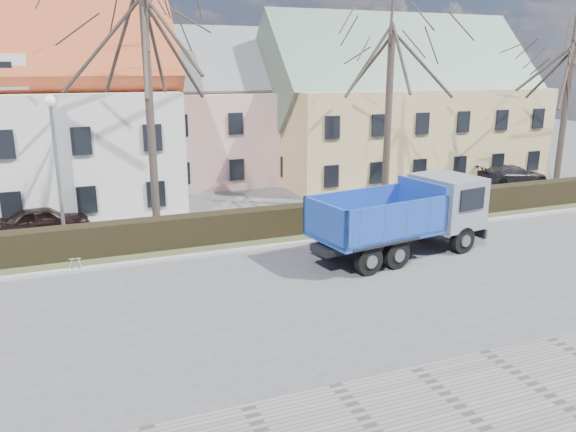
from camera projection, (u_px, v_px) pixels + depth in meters
name	position (u px, v px, depth m)	size (l,w,h in m)	color
ground	(257.00, 295.00, 18.92)	(120.00, 120.00, 0.00)	#4F4E52
curb_far	(221.00, 252.00, 23.04)	(80.00, 0.30, 0.12)	#9E9E9E
grass_strip	(212.00, 241.00, 24.48)	(80.00, 3.00, 0.10)	#3D4627
hedge	(213.00, 230.00, 24.15)	(60.00, 0.90, 1.30)	black
building_pink	(219.00, 119.00, 37.27)	(10.80, 8.80, 8.00)	#CE9C91
building_yellow	(399.00, 114.00, 38.73)	(18.80, 10.80, 8.50)	tan
tree_1	(149.00, 93.00, 24.21)	(9.20, 9.20, 12.65)	#372D26
tree_2	(389.00, 105.00, 28.65)	(8.00, 8.00, 11.00)	#372D26
tree_3	(566.00, 105.00, 32.94)	(7.60, 7.60, 10.45)	#372D26
dump_truck	(395.00, 219.00, 22.42)	(7.81, 2.90, 3.12)	#16379A
streetlight	(58.00, 176.00, 22.28)	(0.51, 0.51, 6.47)	gray
cart_frame	(71.00, 264.00, 21.00)	(0.62, 0.35, 0.57)	silver
parked_car_a	(44.00, 221.00, 25.46)	(1.57, 3.89, 1.33)	black
parked_car_b	(513.00, 175.00, 35.89)	(1.86, 4.59, 1.33)	black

